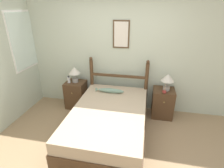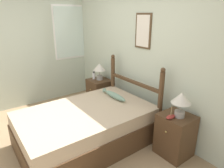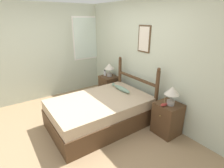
# 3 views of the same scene
# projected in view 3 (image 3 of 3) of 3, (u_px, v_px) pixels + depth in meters

# --- Properties ---
(ground_plane) EXTENTS (16.00, 16.00, 0.00)m
(ground_plane) POSITION_uv_depth(u_px,v_px,m) (77.00, 132.00, 3.52)
(ground_plane) COLOR #9E7F5B
(wall_back) EXTENTS (6.40, 0.08, 2.55)m
(wall_back) POSITION_uv_depth(u_px,v_px,m) (143.00, 59.00, 3.99)
(wall_back) COLOR beige
(wall_back) RESTS_ON ground_plane
(wall_left) EXTENTS (0.08, 6.40, 2.55)m
(wall_left) POSITION_uv_depth(u_px,v_px,m) (42.00, 53.00, 4.71)
(wall_left) COLOR beige
(wall_left) RESTS_ON ground_plane
(bed) EXTENTS (1.33, 2.06, 0.59)m
(bed) POSITION_uv_depth(u_px,v_px,m) (100.00, 112.00, 3.71)
(bed) COLOR #4C331E
(bed) RESTS_ON ground_plane
(headboard) EXTENTS (1.33, 0.08, 1.25)m
(headboard) POSITION_uv_depth(u_px,v_px,m) (136.00, 86.00, 4.11)
(headboard) COLOR #4C331E
(headboard) RESTS_ON ground_plane
(nightstand_left) EXTENTS (0.45, 0.45, 0.64)m
(nightstand_left) POSITION_uv_depth(u_px,v_px,m) (109.00, 87.00, 4.96)
(nightstand_left) COLOR #4C331E
(nightstand_left) RESTS_ON ground_plane
(nightstand_right) EXTENTS (0.45, 0.45, 0.64)m
(nightstand_right) POSITION_uv_depth(u_px,v_px,m) (167.00, 119.00, 3.40)
(nightstand_right) COLOR #4C331E
(nightstand_right) RESTS_ON ground_plane
(table_lamp_left) EXTENTS (0.27, 0.27, 0.37)m
(table_lamp_left) POSITION_uv_depth(u_px,v_px,m) (109.00, 67.00, 4.76)
(table_lamp_left) COLOR gray
(table_lamp_left) RESTS_ON nightstand_left
(table_lamp_right) EXTENTS (0.27, 0.27, 0.37)m
(table_lamp_right) POSITION_uv_depth(u_px,v_px,m) (172.00, 92.00, 3.17)
(table_lamp_right) COLOR gray
(table_lamp_right) RESTS_ON nightstand_right
(bottle) EXTENTS (0.07, 0.07, 0.17)m
(bottle) POSITION_uv_depth(u_px,v_px,m) (105.00, 73.00, 4.89)
(bottle) COLOR white
(bottle) RESTS_ON nightstand_left
(model_boat) EXTENTS (0.08, 0.16, 0.19)m
(model_boat) POSITION_uv_depth(u_px,v_px,m) (164.00, 104.00, 3.22)
(model_boat) COLOR maroon
(model_boat) RESTS_ON nightstand_right
(fish_pillow) EXTENTS (0.61, 0.11, 0.10)m
(fish_pillow) POSITION_uv_depth(u_px,v_px,m) (121.00, 89.00, 4.02)
(fish_pillow) COLOR gray
(fish_pillow) RESTS_ON bed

